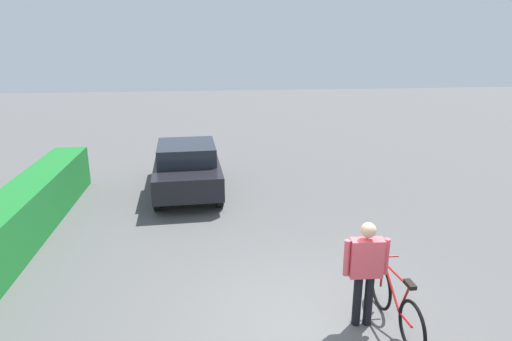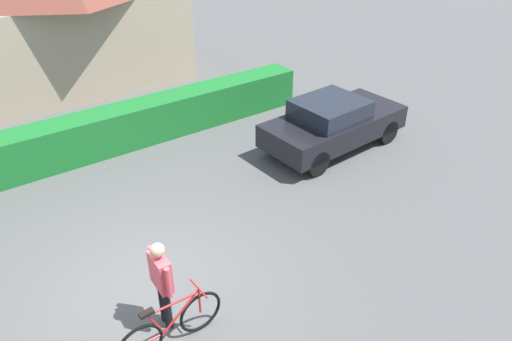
% 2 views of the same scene
% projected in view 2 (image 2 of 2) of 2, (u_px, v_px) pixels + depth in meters
% --- Properties ---
extents(ground_plane, '(60.00, 60.00, 0.00)m').
position_uv_depth(ground_plane, '(147.00, 293.00, 8.57)').
color(ground_plane, '#525252').
extents(hedge_row, '(14.85, 0.90, 1.12)m').
position_uv_depth(hedge_row, '(52.00, 147.00, 12.04)').
color(hedge_row, '#1A6C29').
rests_on(hedge_row, ground).
extents(house_distant, '(7.99, 4.53, 5.26)m').
position_uv_depth(house_distant, '(58.00, 6.00, 15.83)').
color(house_distant, tan).
rests_on(house_distant, ground).
extents(parked_car_near, '(4.09, 1.96, 1.42)m').
position_uv_depth(parked_car_near, '(333.00, 123.00, 12.79)').
color(parked_car_near, black).
rests_on(parked_car_near, ground).
extents(bicycle, '(1.82, 0.50, 0.97)m').
position_uv_depth(bicycle, '(171.00, 327.00, 7.41)').
color(bicycle, black).
rests_on(bicycle, ground).
extents(person_rider, '(0.23, 0.68, 1.68)m').
position_uv_depth(person_rider, '(161.00, 279.00, 7.49)').
color(person_rider, black).
rests_on(person_rider, ground).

